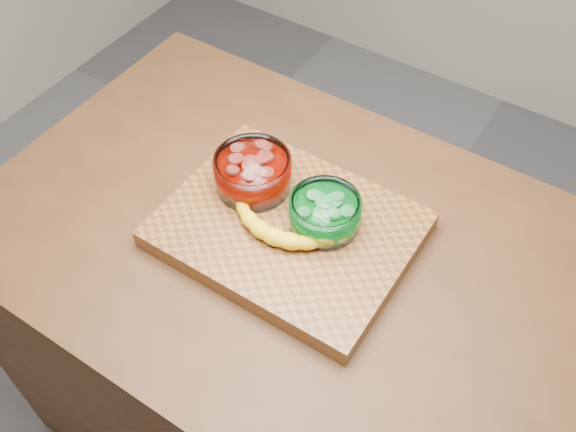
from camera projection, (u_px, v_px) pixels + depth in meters
The scene contains 6 objects.
ground at pixel (288, 422), 1.90m from camera, with size 3.50×3.50×0.00m, color #57565B.
counter at pixel (288, 350), 1.56m from camera, with size 1.20×0.80×0.90m, color #472915.
cutting_board at pixel (288, 230), 1.20m from camera, with size 0.45×0.35×0.04m, color brown.
bowl_red at pixel (253, 173), 1.22m from camera, with size 0.15×0.15×0.07m.
bowl_green at pixel (325, 213), 1.16m from camera, with size 0.13×0.13×0.06m.
banana at pixel (282, 223), 1.16m from camera, with size 0.26×0.12×0.04m, color yellow, non-canonical shape.
Camera 1 is at (0.41, -0.62, 1.86)m, focal length 40.00 mm.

